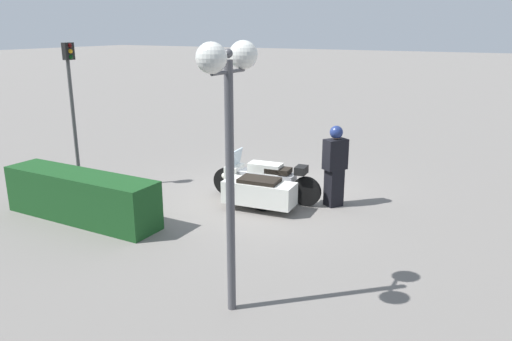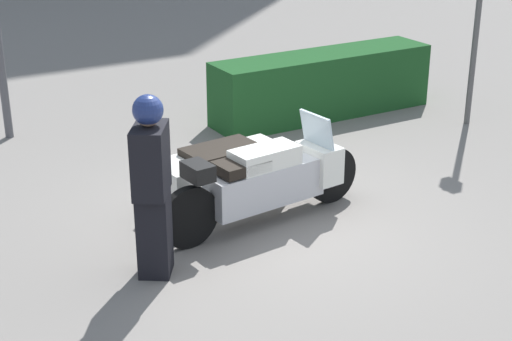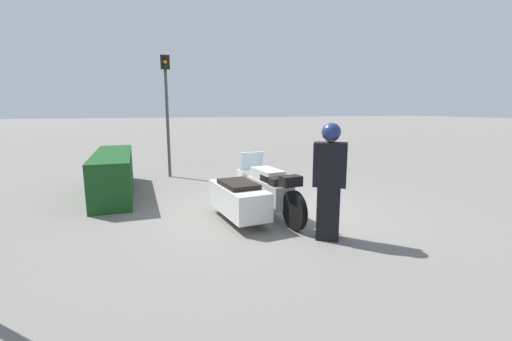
{
  "view_description": "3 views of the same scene",
  "coord_description": "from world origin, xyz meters",
  "px_view_note": "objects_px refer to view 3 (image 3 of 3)",
  "views": [
    {
      "loc": [
        -5.34,
        10.04,
        3.96
      ],
      "look_at": [
        -0.3,
        0.92,
        0.96
      ],
      "focal_mm": 35.0,
      "sensor_mm": 36.0,
      "label": 1
    },
    {
      "loc": [
        -4.29,
        -6.87,
        3.93
      ],
      "look_at": [
        -0.2,
        0.14,
        0.65
      ],
      "focal_mm": 55.0,
      "sensor_mm": 36.0,
      "label": 2
    },
    {
      "loc": [
        -6.25,
        2.51,
        2.07
      ],
      "look_at": [
        -0.87,
        0.62,
        1.04
      ],
      "focal_mm": 24.0,
      "sensor_mm": 36.0,
      "label": 3
    }
  ],
  "objects_px": {
    "police_motorcycle": "(250,193)",
    "traffic_light_near": "(167,99)",
    "hedge_bush_curbside": "(114,173)",
    "officer_rider": "(329,179)"
  },
  "relations": [
    {
      "from": "hedge_bush_curbside",
      "to": "police_motorcycle",
      "type": "bearing_deg",
      "value": -137.87
    },
    {
      "from": "officer_rider",
      "to": "hedge_bush_curbside",
      "type": "bearing_deg",
      "value": 70.96
    },
    {
      "from": "police_motorcycle",
      "to": "traffic_light_near",
      "type": "xyz_separation_m",
      "value": [
        4.57,
        1.09,
        1.89
      ]
    },
    {
      "from": "police_motorcycle",
      "to": "traffic_light_near",
      "type": "relative_size",
      "value": 0.75
    },
    {
      "from": "police_motorcycle",
      "to": "traffic_light_near",
      "type": "distance_m",
      "value": 5.06
    },
    {
      "from": "hedge_bush_curbside",
      "to": "traffic_light_near",
      "type": "height_order",
      "value": "traffic_light_near"
    },
    {
      "from": "police_motorcycle",
      "to": "traffic_light_near",
      "type": "bearing_deg",
      "value": 7.61
    },
    {
      "from": "police_motorcycle",
      "to": "hedge_bush_curbside",
      "type": "height_order",
      "value": "police_motorcycle"
    },
    {
      "from": "police_motorcycle",
      "to": "hedge_bush_curbside",
      "type": "distance_m",
      "value": 3.86
    },
    {
      "from": "officer_rider",
      "to": "traffic_light_near",
      "type": "height_order",
      "value": "traffic_light_near"
    }
  ]
}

